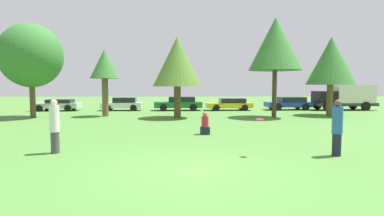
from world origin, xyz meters
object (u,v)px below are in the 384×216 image
(bystander_sitting, at_px, (205,125))
(parked_car_yellow, at_px, (230,104))
(parked_car_white, at_px, (123,104))
(parked_car_silver, at_px, (58,105))
(person_thrower, at_px, (55,126))
(parked_car_green, at_px, (179,103))
(parked_car_blue, at_px, (289,103))
(tree_1, at_px, (105,66))
(tree_0, at_px, (31,56))
(delivery_truck_black, at_px, (345,97))
(frisbee, at_px, (260,119))
(person_catcher, at_px, (337,127))
(tree_4, at_px, (331,61))
(tree_3, at_px, (275,44))
(tree_2, at_px, (177,62))

(bystander_sitting, xyz_separation_m, parked_car_yellow, (3.54, 14.80, 0.16))
(parked_car_white, bearing_deg, parked_car_silver, -1.02)
(person_thrower, relative_size, bystander_sitting, 1.71)
(parked_car_green, height_order, parked_car_blue, parked_car_green)
(tree_1, height_order, parked_car_green, tree_1)
(bystander_sitting, relative_size, tree_0, 0.16)
(parked_car_white, bearing_deg, bystander_sitting, 112.79)
(parked_car_white, relative_size, parked_car_yellow, 0.88)
(parked_car_green, relative_size, delivery_truck_black, 0.75)
(tree_0, relative_size, parked_car_blue, 1.55)
(parked_car_silver, bearing_deg, frisbee, 124.85)
(person_thrower, height_order, tree_0, tree_0)
(person_catcher, xyz_separation_m, delivery_truck_black, (10.84, 19.57, 0.34))
(tree_4, bearing_deg, parked_car_silver, 167.18)
(person_thrower, distance_m, parked_car_silver, 20.21)
(person_thrower, bearing_deg, parked_car_silver, 116.09)
(tree_0, distance_m, tree_4, 23.24)
(parked_car_green, bearing_deg, tree_4, 153.51)
(parked_car_yellow, bearing_deg, bystander_sitting, 74.20)
(tree_0, relative_size, tree_4, 1.12)
(person_catcher, bearing_deg, delivery_truck_black, -114.80)
(tree_0, relative_size, parked_car_green, 1.51)
(bystander_sitting, bearing_deg, parked_car_silver, 131.85)
(parked_car_green, bearing_deg, tree_3, 135.27)
(bystander_sitting, relative_size, parked_car_blue, 0.25)
(tree_2, relative_size, tree_4, 0.96)
(parked_car_green, bearing_deg, parked_car_blue, 179.76)
(tree_0, bearing_deg, parked_car_green, 30.14)
(tree_0, bearing_deg, parked_car_yellow, 21.90)
(tree_3, bearing_deg, person_catcher, -97.64)
(parked_car_green, relative_size, parked_car_blue, 1.03)
(person_thrower, xyz_separation_m, parked_car_blue, (15.21, 19.19, -0.29))
(person_catcher, height_order, parked_car_blue, person_catcher)
(person_catcher, xyz_separation_m, bystander_sitting, (-4.16, 4.76, -0.52))
(person_catcher, bearing_deg, parked_car_blue, -101.00)
(bystander_sitting, xyz_separation_m, parked_car_blue, (9.57, 15.15, 0.23))
(person_thrower, relative_size, parked_car_yellow, 0.43)
(tree_4, relative_size, parked_car_blue, 1.39)
(tree_2, distance_m, parked_car_green, 7.70)
(tree_1, relative_size, parked_car_yellow, 1.16)
(person_catcher, xyz_separation_m, tree_2, (-5.66, 12.62, 3.17))
(bystander_sitting, height_order, tree_2, tree_2)
(tree_3, bearing_deg, tree_1, 174.77)
(parked_car_yellow, distance_m, delivery_truck_black, 11.48)
(parked_car_white, xyz_separation_m, parked_car_green, (5.51, -0.11, 0.05))
(person_thrower, bearing_deg, tree_2, 75.03)
(tree_4, distance_m, parked_car_yellow, 9.85)
(parked_car_yellow, bearing_deg, person_catcher, 89.47)
(tree_3, bearing_deg, frisbee, -108.91)
(parked_car_blue, bearing_deg, tree_0, 14.79)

